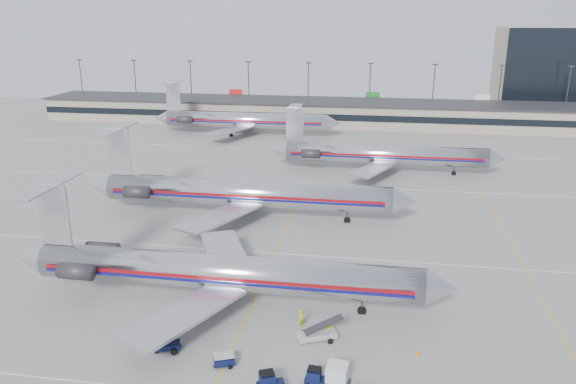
% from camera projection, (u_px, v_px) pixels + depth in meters
% --- Properties ---
extents(ground, '(260.00, 260.00, 0.00)m').
position_uv_depth(ground, '(258.00, 290.00, 61.18)').
color(ground, gray).
rests_on(ground, ground).
extents(apron_markings, '(160.00, 0.15, 0.02)m').
position_uv_depth(apron_markings, '(275.00, 253.00, 70.58)').
color(apron_markings, silver).
rests_on(apron_markings, ground).
extents(terminal, '(162.00, 17.00, 6.25)m').
position_uv_depth(terminal, '(334.00, 112.00, 152.35)').
color(terminal, gray).
rests_on(terminal, ground).
extents(light_mast_row, '(163.60, 0.40, 15.28)m').
position_uv_depth(light_mast_row, '(339.00, 86.00, 163.89)').
color(light_mast_row, '#38383D').
rests_on(light_mast_row, ground).
extents(distant_building, '(30.00, 20.00, 25.00)m').
position_uv_depth(distant_building, '(550.00, 70.00, 168.21)').
color(distant_building, tan).
rests_on(distant_building, ground).
extents(jet_foreground, '(46.60, 27.44, 12.20)m').
position_uv_depth(jet_foreground, '(217.00, 271.00, 57.57)').
color(jet_foreground, silver).
rests_on(jet_foreground, ground).
extents(jet_second_row, '(49.23, 28.99, 12.89)m').
position_uv_depth(jet_second_row, '(240.00, 193.00, 82.24)').
color(jet_second_row, silver).
rests_on(jet_second_row, ground).
extents(jet_third_row, '(44.09, 27.12, 12.06)m').
position_uv_depth(jet_third_row, '(380.00, 154.00, 105.73)').
color(jet_third_row, silver).
rests_on(jet_third_row, ground).
extents(jet_back_row, '(46.94, 28.87, 12.84)m').
position_uv_depth(jet_back_row, '(242.00, 120.00, 138.23)').
color(jet_back_row, silver).
rests_on(jet_back_row, ground).
extents(tug_left, '(2.50, 1.77, 1.84)m').
position_uv_depth(tug_left, '(165.00, 343.00, 49.92)').
color(tug_left, black).
rests_on(tug_left, ground).
extents(tug_center, '(2.46, 1.90, 1.79)m').
position_uv_depth(tug_center, '(269.00, 383.00, 44.50)').
color(tug_center, black).
rests_on(tug_center, ground).
extents(tug_right, '(2.10, 1.17, 1.65)m').
position_uv_depth(tug_right, '(316.00, 378.00, 45.19)').
color(tug_right, black).
rests_on(tug_right, ground).
extents(cart_inner, '(2.07, 1.76, 0.99)m').
position_uv_depth(cart_inner, '(224.00, 360.00, 47.97)').
color(cart_inner, black).
rests_on(cart_inner, ground).
extents(uld_container, '(2.19, 1.90, 2.10)m').
position_uv_depth(uld_container, '(337.00, 376.00, 44.96)').
color(uld_container, '#2D2D30').
rests_on(uld_container, ground).
extents(belt_loader, '(4.38, 2.68, 2.26)m').
position_uv_depth(belt_loader, '(318.00, 334.00, 51.74)').
color(belt_loader, '#9E9E9E').
rests_on(belt_loader, ground).
extents(ramp_worker_near, '(0.82, 0.83, 1.93)m').
position_uv_depth(ramp_worker_near, '(301.00, 319.00, 53.53)').
color(ramp_worker_near, '#A8C712').
rests_on(ramp_worker_near, ground).
extents(ramp_worker_far, '(0.86, 0.71, 1.61)m').
position_uv_depth(ramp_worker_far, '(329.00, 328.00, 52.32)').
color(ramp_worker_far, '#C6E815').
rests_on(ramp_worker_far, ground).
extents(cone_right, '(0.56, 0.56, 0.59)m').
position_uv_depth(cone_right, '(417.00, 352.00, 49.43)').
color(cone_right, '#E96107').
rests_on(cone_right, ground).
extents(cone_left, '(0.45, 0.45, 0.56)m').
position_uv_depth(cone_left, '(141.00, 337.00, 51.77)').
color(cone_left, '#E96107').
rests_on(cone_left, ground).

